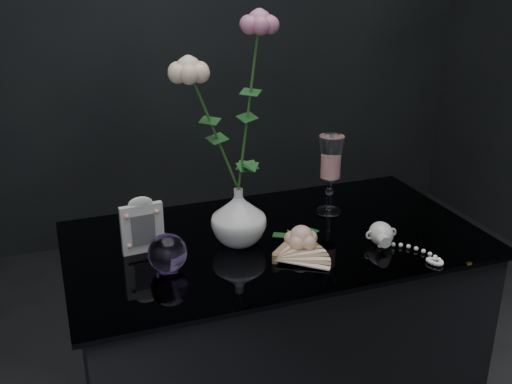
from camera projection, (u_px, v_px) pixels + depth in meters
name	position (u px, v px, depth m)	size (l,w,h in m)	color
table	(274.00, 360.00, 1.67)	(1.05, 0.58, 0.76)	black
vase	(239.00, 216.00, 1.47)	(0.14, 0.14, 0.14)	white
wine_glass	(330.00, 175.00, 1.63)	(0.07, 0.07, 0.22)	white
picture_frame	(142.00, 225.00, 1.43)	(0.11, 0.08, 0.14)	silver
paperweight	(167.00, 253.00, 1.35)	(0.09, 0.09, 0.09)	#AB83D5
paper_fan	(275.00, 258.00, 1.40)	(0.26, 0.20, 0.03)	#F3E8C3
loose_rose	(301.00, 238.00, 1.46)	(0.14, 0.18, 0.06)	#DBA98D
pearl_jar	(381.00, 233.00, 1.48)	(0.20, 0.21, 0.06)	silver
roses	(230.00, 106.00, 1.36)	(0.25, 0.11, 0.46)	beige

